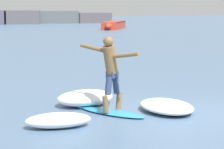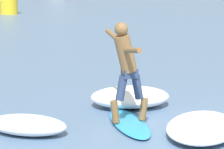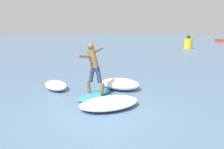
% 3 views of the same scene
% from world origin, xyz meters
% --- Properties ---
extents(ground_plane, '(200.00, 200.00, 0.00)m').
position_xyz_m(ground_plane, '(0.00, 0.00, 0.00)').
color(ground_plane, slate).
extents(surfboard, '(1.18, 2.12, 0.21)m').
position_xyz_m(surfboard, '(-1.46, 0.96, 0.04)').
color(surfboard, '#2D96C7').
rests_on(surfboard, ground).
extents(surfer, '(0.88, 1.55, 1.80)m').
position_xyz_m(surfer, '(-1.51, 0.89, 1.13)').
color(surfer, brown).
rests_on(surfer, surfboard).
extents(fishing_boat_near_jetty, '(6.03, 7.17, 0.82)m').
position_xyz_m(fishing_boat_near_jetty, '(21.23, 41.41, 0.44)').
color(fishing_boat_near_jetty, '#BE3C27').
rests_on(fishing_boat_near_jetty, ground).
extents(wave_foam_at_tail, '(1.86, 1.55, 0.40)m').
position_xyz_m(wave_foam_at_tail, '(-1.54, 2.21, 0.20)').
color(wave_foam_at_tail, white).
rests_on(wave_foam_at_tail, ground).
extents(wave_foam_at_nose, '(1.56, 2.10, 0.27)m').
position_xyz_m(wave_foam_at_nose, '(-0.17, 0.50, 0.14)').
color(wave_foam_at_nose, white).
rests_on(wave_foam_at_nose, ground).
extents(wave_foam_beside, '(1.55, 1.05, 0.31)m').
position_xyz_m(wave_foam_beside, '(-3.15, 0.24, 0.16)').
color(wave_foam_beside, white).
rests_on(wave_foam_beside, ground).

